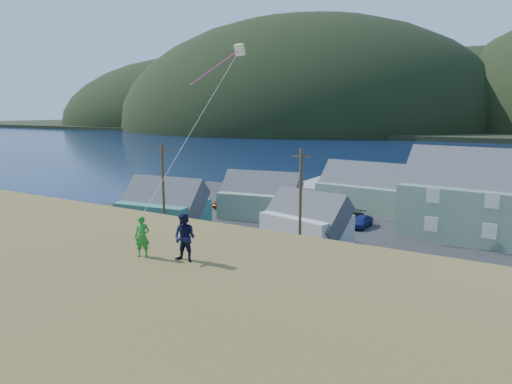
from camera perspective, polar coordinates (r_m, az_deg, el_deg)
ground at (r=36.07m, az=7.19°, el=-10.76°), size 900.00×900.00×0.00m
grass_strip at (r=34.35m, az=5.83°, el=-11.74°), size 110.00×8.00×0.10m
waterfront_lot at (r=51.41m, az=14.82°, el=-4.56°), size 72.00×36.00×0.12m
wharf at (r=74.60m, az=15.29°, el=0.27°), size 26.00×14.00×0.90m
far_shore at (r=361.44m, az=28.79°, el=7.08°), size 900.00×320.00×2.00m
shed_teal at (r=50.01m, az=-11.50°, el=-1.83°), size 9.50×7.21×6.98m
shed_palegreen_near at (r=54.63m, az=0.55°, el=-0.66°), size 10.14×7.24×6.78m
shed_white at (r=43.98m, az=6.33°, el=-3.56°), size 8.92×6.91×6.33m
shed_palegreen_far at (r=59.72m, az=13.49°, el=0.36°), size 12.03×7.65×7.71m
utility_poles at (r=36.41m, az=6.61°, el=-2.33°), size 31.02×0.24×9.90m
parked_cars at (r=57.76m, az=5.89°, el=-1.84°), size 20.83×12.73×1.56m
kite_flyer_green at (r=18.38m, az=-14.04°, el=-5.42°), size 0.70×0.63×1.61m
kite_flyer_navy at (r=17.46m, az=-8.90°, el=-5.67°), size 0.96×0.79×1.84m
kite_rig at (r=23.53m, az=-2.68°, el=16.78°), size 0.86×3.91×10.17m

